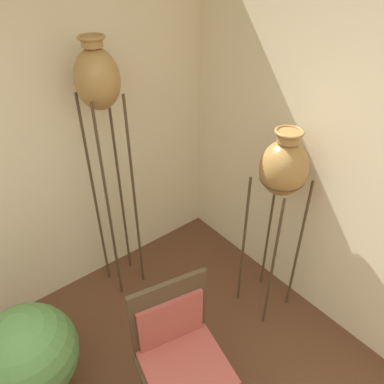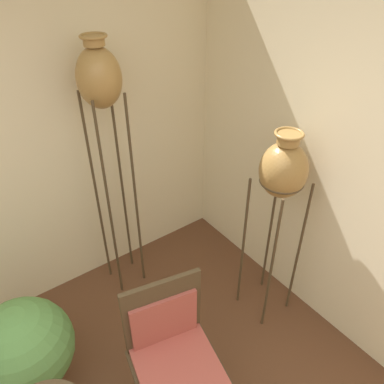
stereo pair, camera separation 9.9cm
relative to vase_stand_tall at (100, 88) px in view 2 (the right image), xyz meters
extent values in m
cylinder|color=#473823|center=(-0.11, -0.11, -0.89)|extent=(0.02, 0.02, 1.71)
cylinder|color=#473823|center=(0.11, -0.11, -0.89)|extent=(0.02, 0.02, 1.71)
cylinder|color=#473823|center=(-0.11, 0.11, -0.89)|extent=(0.02, 0.02, 1.71)
cylinder|color=#473823|center=(0.11, 0.11, -0.89)|extent=(0.02, 0.02, 1.71)
torus|color=#473823|center=(0.00, 0.00, -0.03)|extent=(0.23, 0.23, 0.02)
ellipsoid|color=olive|center=(0.00, 0.00, 0.06)|extent=(0.29, 0.29, 0.39)
cylinder|color=olive|center=(0.00, 0.00, 0.29)|extent=(0.13, 0.13, 0.06)
torus|color=olive|center=(0.00, 0.00, 0.31)|extent=(0.17, 0.17, 0.02)
cylinder|color=#473823|center=(0.62, -1.08, -1.13)|extent=(0.02, 0.02, 1.22)
cylinder|color=#473823|center=(0.91, -1.08, -1.13)|extent=(0.02, 0.02, 1.22)
cylinder|color=#473823|center=(0.62, -0.80, -1.13)|extent=(0.02, 0.02, 1.22)
cylinder|color=#473823|center=(0.91, -0.80, -1.13)|extent=(0.02, 0.02, 1.22)
torus|color=#473823|center=(0.77, -0.94, -0.52)|extent=(0.29, 0.29, 0.02)
ellipsoid|color=olive|center=(0.77, -0.94, -0.44)|extent=(0.32, 0.32, 0.38)
cylinder|color=olive|center=(0.77, -0.94, -0.21)|extent=(0.14, 0.14, 0.07)
torus|color=olive|center=(0.77, -0.94, -0.18)|extent=(0.18, 0.18, 0.02)
cylinder|color=#473823|center=(-0.45, -1.00, -1.51)|extent=(0.02, 0.02, 0.47)
cylinder|color=#473823|center=(-0.04, -1.09, -1.51)|extent=(0.02, 0.02, 0.47)
cube|color=#473823|center=(-0.29, -1.25, -1.26)|extent=(0.59, 0.57, 0.03)
cube|color=#A84C42|center=(-0.29, -1.25, -1.22)|extent=(0.54, 0.52, 0.04)
cube|color=#473823|center=(-0.24, -1.03, -0.99)|extent=(0.47, 0.13, 0.51)
cube|color=#A84C42|center=(-0.25, -1.06, -1.04)|extent=(0.40, 0.11, 0.35)
cylinder|color=olive|center=(-0.96, -0.55, -1.63)|extent=(0.26, 0.26, 0.23)
torus|color=olive|center=(-0.96, -0.55, -1.51)|extent=(0.29, 0.29, 0.02)
sphere|color=#568E47|center=(-0.96, -0.55, -1.28)|extent=(0.61, 0.61, 0.61)
camera|label=1|loc=(-1.00, -2.18, 0.82)|focal=35.00mm
camera|label=2|loc=(-0.92, -2.24, 0.82)|focal=35.00mm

